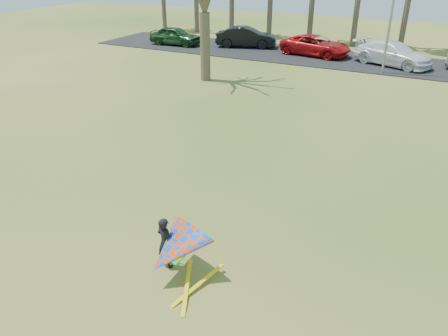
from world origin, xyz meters
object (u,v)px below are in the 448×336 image
at_px(car_0, 175,36).
at_px(kite_flyer, 174,249).
at_px(car_3, 393,54).
at_px(car_1, 246,37).
at_px(streetlight, 396,5).
at_px(car_2, 316,45).

bearing_deg(car_0, kite_flyer, -150.83).
bearing_deg(kite_flyer, car_3, 86.78).
distance_m(car_0, kite_flyer, 31.14).
height_order(car_1, car_3, car_1).
xyz_separation_m(car_0, car_1, (6.05, 1.92, 0.07)).
relative_size(streetlight, kite_flyer, 3.35).
xyz_separation_m(car_0, car_3, (18.35, 0.59, 0.05)).
distance_m(car_3, kite_flyer, 26.82).
xyz_separation_m(streetlight, car_0, (-18.30, 2.02, -3.62)).
bearing_deg(car_2, car_1, 94.52).
bearing_deg(kite_flyer, car_2, 99.24).
bearing_deg(car_1, streetlight, -125.02).
relative_size(car_1, car_3, 0.90).
bearing_deg(streetlight, car_2, 150.03).
height_order(car_1, kite_flyer, kite_flyer).
xyz_separation_m(streetlight, car_3, (0.06, 2.61, -3.57)).
relative_size(car_0, car_3, 0.80).
distance_m(car_0, car_3, 18.36).
xyz_separation_m(car_3, kite_flyer, (-1.50, -26.78, -0.05)).
bearing_deg(streetlight, car_3, 88.78).
distance_m(streetlight, kite_flyer, 24.48).
bearing_deg(car_1, car_3, -113.34).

